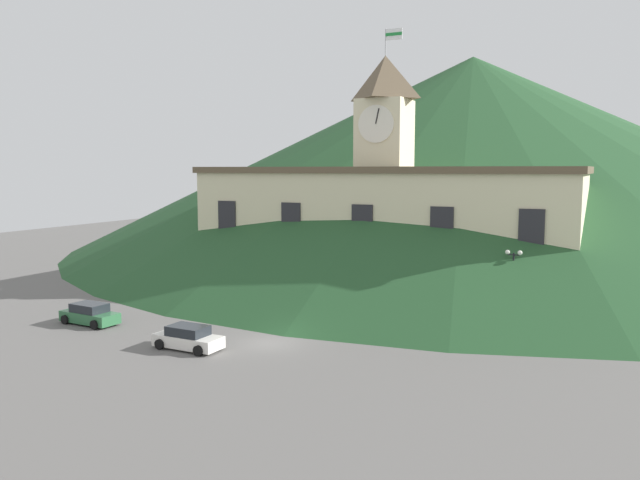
{
  "coord_description": "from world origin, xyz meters",
  "views": [
    {
      "loc": [
        20.34,
        -34.62,
        11.39
      ],
      "look_at": [
        0.0,
        7.54,
        6.05
      ],
      "focal_mm": 35.0,
      "sensor_mm": 36.0,
      "label": 1
    }
  ],
  "objects_px": {
    "car_white_taxi": "(188,338)",
    "car_gray_pickup": "(409,314)",
    "street_lamp_far_right": "(224,255)",
    "car_blue_van": "(224,293)",
    "car_green_wagon": "(90,314)",
    "street_lamp_center": "(343,258)",
    "car_red_sedan": "(327,309)",
    "street_lamp_far_left": "(513,270)",
    "pedestrian": "(491,314)"
  },
  "relations": [
    {
      "from": "car_green_wagon",
      "to": "car_red_sedan",
      "type": "bearing_deg",
      "value": -144.34
    },
    {
      "from": "street_lamp_far_right",
      "to": "car_blue_van",
      "type": "xyz_separation_m",
      "value": [
        3.29,
        -4.9,
        -2.41
      ]
    },
    {
      "from": "car_red_sedan",
      "to": "street_lamp_center",
      "type": "bearing_deg",
      "value": -79.45
    },
    {
      "from": "street_lamp_far_left",
      "to": "car_red_sedan",
      "type": "xyz_separation_m",
      "value": [
        -12.92,
        -5.51,
        -3.19
      ]
    },
    {
      "from": "street_lamp_far_right",
      "to": "street_lamp_center",
      "type": "xyz_separation_m",
      "value": [
        12.12,
        0.0,
        0.48
      ]
    },
    {
      "from": "car_blue_van",
      "to": "car_green_wagon",
      "type": "relative_size",
      "value": 1.11
    },
    {
      "from": "car_red_sedan",
      "to": "car_gray_pickup",
      "type": "height_order",
      "value": "car_gray_pickup"
    },
    {
      "from": "car_blue_van",
      "to": "car_red_sedan",
      "type": "bearing_deg",
      "value": -7.03
    },
    {
      "from": "street_lamp_far_left",
      "to": "pedestrian",
      "type": "xyz_separation_m",
      "value": [
        -1.11,
        -2.47,
        -2.95
      ]
    },
    {
      "from": "street_lamp_far_right",
      "to": "pedestrian",
      "type": "height_order",
      "value": "street_lamp_far_right"
    },
    {
      "from": "car_blue_van",
      "to": "car_white_taxi",
      "type": "height_order",
      "value": "car_blue_van"
    },
    {
      "from": "car_blue_van",
      "to": "pedestrian",
      "type": "relative_size",
      "value": 3.14
    },
    {
      "from": "street_lamp_far_right",
      "to": "car_red_sedan",
      "type": "relative_size",
      "value": 1.04
    },
    {
      "from": "car_white_taxi",
      "to": "car_blue_van",
      "type": "bearing_deg",
      "value": -64.03
    },
    {
      "from": "street_lamp_center",
      "to": "car_white_taxi",
      "type": "relative_size",
      "value": 1.18
    },
    {
      "from": "street_lamp_far_left",
      "to": "car_white_taxi",
      "type": "relative_size",
      "value": 1.18
    },
    {
      "from": "street_lamp_center",
      "to": "pedestrian",
      "type": "bearing_deg",
      "value": -10.87
    },
    {
      "from": "pedestrian",
      "to": "car_gray_pickup",
      "type": "bearing_deg",
      "value": 160.63
    },
    {
      "from": "street_lamp_far_left",
      "to": "car_white_taxi",
      "type": "distance_m",
      "value": 24.37
    },
    {
      "from": "car_blue_van",
      "to": "car_white_taxi",
      "type": "relative_size",
      "value": 1.15
    },
    {
      "from": "car_red_sedan",
      "to": "car_green_wagon",
      "type": "xyz_separation_m",
      "value": [
        -14.97,
        -9.29,
        0.05
      ]
    },
    {
      "from": "car_red_sedan",
      "to": "car_gray_pickup",
      "type": "distance_m",
      "value": 6.4
    },
    {
      "from": "street_lamp_center",
      "to": "car_green_wagon",
      "type": "bearing_deg",
      "value": -133.23
    },
    {
      "from": "street_lamp_far_left",
      "to": "car_green_wagon",
      "type": "bearing_deg",
      "value": -152.03
    },
    {
      "from": "street_lamp_far_left",
      "to": "car_blue_van",
      "type": "height_order",
      "value": "street_lamp_far_left"
    },
    {
      "from": "car_white_taxi",
      "to": "car_gray_pickup",
      "type": "xyz_separation_m",
      "value": [
        10.78,
        12.11,
        0.12
      ]
    },
    {
      "from": "car_red_sedan",
      "to": "car_gray_pickup",
      "type": "bearing_deg",
      "value": -172.92
    },
    {
      "from": "car_red_sedan",
      "to": "car_blue_van",
      "type": "bearing_deg",
      "value": -3.73
    },
    {
      "from": "car_blue_van",
      "to": "car_green_wagon",
      "type": "height_order",
      "value": "car_blue_van"
    },
    {
      "from": "street_lamp_center",
      "to": "car_blue_van",
      "type": "distance_m",
      "value": 10.5
    },
    {
      "from": "car_red_sedan",
      "to": "car_gray_pickup",
      "type": "xyz_separation_m",
      "value": [
        6.35,
        0.81,
        0.14
      ]
    },
    {
      "from": "street_lamp_far_left",
      "to": "car_green_wagon",
      "type": "distance_m",
      "value": 31.73
    },
    {
      "from": "car_white_taxi",
      "to": "car_green_wagon",
      "type": "xyz_separation_m",
      "value": [
        -10.54,
        2.01,
        0.02
      ]
    },
    {
      "from": "car_green_wagon",
      "to": "car_gray_pickup",
      "type": "relative_size",
      "value": 0.86
    },
    {
      "from": "street_lamp_center",
      "to": "street_lamp_far_left",
      "type": "xyz_separation_m",
      "value": [
        13.96,
        0.0,
        0.01
      ]
    },
    {
      "from": "car_white_taxi",
      "to": "car_gray_pickup",
      "type": "relative_size",
      "value": 0.83
    },
    {
      "from": "street_lamp_far_right",
      "to": "car_blue_van",
      "type": "relative_size",
      "value": 0.88
    },
    {
      "from": "car_green_wagon",
      "to": "car_gray_pickup",
      "type": "height_order",
      "value": "car_gray_pickup"
    },
    {
      "from": "street_lamp_far_left",
      "to": "car_gray_pickup",
      "type": "relative_size",
      "value": 0.98
    },
    {
      "from": "street_lamp_far_right",
      "to": "car_blue_van",
      "type": "bearing_deg",
      "value": -56.15
    },
    {
      "from": "car_gray_pickup",
      "to": "pedestrian",
      "type": "xyz_separation_m",
      "value": [
        5.46,
        2.24,
        0.1
      ]
    },
    {
      "from": "car_gray_pickup",
      "to": "car_green_wagon",
      "type": "bearing_deg",
      "value": 19.76
    },
    {
      "from": "street_lamp_center",
      "to": "car_gray_pickup",
      "type": "relative_size",
      "value": 0.98
    },
    {
      "from": "street_lamp_center",
      "to": "car_blue_van",
      "type": "bearing_deg",
      "value": -150.96
    },
    {
      "from": "street_lamp_far_right",
      "to": "street_lamp_far_left",
      "type": "xyz_separation_m",
      "value": [
        26.08,
        0.0,
        0.48
      ]
    },
    {
      "from": "car_red_sedan",
      "to": "car_blue_van",
      "type": "height_order",
      "value": "car_blue_van"
    },
    {
      "from": "street_lamp_far_right",
      "to": "street_lamp_center",
      "type": "bearing_deg",
      "value": 0.0
    },
    {
      "from": "street_lamp_far_right",
      "to": "pedestrian",
      "type": "bearing_deg",
      "value": -5.65
    },
    {
      "from": "car_gray_pickup",
      "to": "pedestrian",
      "type": "distance_m",
      "value": 5.9
    },
    {
      "from": "pedestrian",
      "to": "street_lamp_far_right",
      "type": "bearing_deg",
      "value": 132.7
    }
  ]
}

